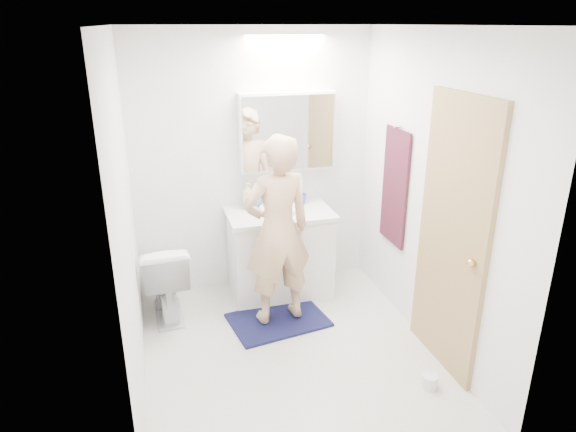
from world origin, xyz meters
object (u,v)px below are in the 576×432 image
object	(u,v)px
vanity_cabinet	(280,255)
soap_bottle_a	(248,196)
medicine_cabinet	(287,132)
soap_bottle_b	(255,197)
toilet_paper_roll	(430,381)
toilet	(165,278)
person	(278,231)
toothbrush_cup	(302,199)

from	to	relation	value
vanity_cabinet	soap_bottle_a	size ratio (longest dim) A/B	3.62
medicine_cabinet	vanity_cabinet	bearing A→B (deg)	-121.69
soap_bottle_b	toilet_paper_roll	xyz separation A→B (m)	(0.85, -1.79, -0.87)
soap_bottle_a	toilet_paper_roll	distance (m)	2.18
toilet	person	world-z (taller)	person
vanity_cabinet	toothbrush_cup	distance (m)	0.56
toilet	soap_bottle_a	world-z (taller)	soap_bottle_a
soap_bottle_a	toothbrush_cup	xyz separation A→B (m)	(0.51, 0.01, -0.08)
vanity_cabinet	toothbrush_cup	bearing A→B (deg)	32.24
vanity_cabinet	person	world-z (taller)	person
medicine_cabinet	soap_bottle_a	size ratio (longest dim) A/B	3.54
toothbrush_cup	toilet	bearing A→B (deg)	-168.16
vanity_cabinet	toilet	xyz separation A→B (m)	(-1.06, -0.11, -0.04)
toilet_paper_roll	soap_bottle_b	bearing A→B (deg)	115.47
vanity_cabinet	toilet	size ratio (longest dim) A/B	1.29
vanity_cabinet	toilet_paper_roll	bearing A→B (deg)	-67.44
toothbrush_cup	person	bearing A→B (deg)	-121.46
soap_bottle_b	person	bearing A→B (deg)	-86.81
toilet	toothbrush_cup	xyz separation A→B (m)	(1.31, 0.28, 0.52)
toilet	soap_bottle_a	bearing A→B (deg)	-164.09
vanity_cabinet	toothbrush_cup	xyz separation A→B (m)	(0.25, 0.16, 0.48)
vanity_cabinet	soap_bottle_b	distance (m)	0.59
vanity_cabinet	soap_bottle_a	xyz separation A→B (m)	(-0.26, 0.15, 0.55)
person	toilet_paper_roll	world-z (taller)	person
medicine_cabinet	toilet	world-z (taller)	medicine_cabinet
medicine_cabinet	toilet	xyz separation A→B (m)	(-1.19, -0.33, -1.15)
medicine_cabinet	toothbrush_cup	world-z (taller)	medicine_cabinet
toilet_paper_roll	medicine_cabinet	bearing A→B (deg)	106.50
person	soap_bottle_a	bearing A→B (deg)	-89.26
vanity_cabinet	toilet	world-z (taller)	vanity_cabinet
soap_bottle_a	toilet_paper_roll	world-z (taller)	soap_bottle_a
vanity_cabinet	medicine_cabinet	size ratio (longest dim) A/B	1.02
vanity_cabinet	person	bearing A→B (deg)	-106.50
medicine_cabinet	person	distance (m)	1.00
soap_bottle_b	toothbrush_cup	world-z (taller)	soap_bottle_b
soap_bottle_a	toothbrush_cup	bearing A→B (deg)	1.11
vanity_cabinet	toothbrush_cup	world-z (taller)	toothbrush_cup
medicine_cabinet	person	bearing A→B (deg)	-111.41
medicine_cabinet	toilet_paper_roll	bearing A→B (deg)	-73.50
soap_bottle_a	toothbrush_cup	world-z (taller)	soap_bottle_a
medicine_cabinet	person	size ratio (longest dim) A/B	0.55
vanity_cabinet	soap_bottle_a	distance (m)	0.63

